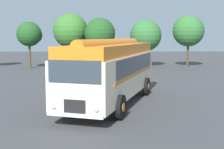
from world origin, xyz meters
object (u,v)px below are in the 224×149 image
Objects in this scene: vintage_bus at (113,69)px; car_mid_left at (129,64)px; car_near_left at (103,65)px; box_van at (74,60)px.

vintage_bus is 2.41× the size of car_mid_left.
car_near_left and car_mid_left have the same top height.
car_near_left is 2.92m from box_van.
box_van is at bearing 104.01° from vintage_bus.
vintage_bus reaches higher than car_mid_left.
box_van is (-5.47, -1.04, 0.52)m from car_mid_left.
vintage_bus is 14.24m from box_van.
car_mid_left is at bearing 12.93° from car_near_left.
car_near_left is at bearing 92.42° from vintage_bus.
box_van is (-2.84, -0.44, 0.52)m from car_near_left.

